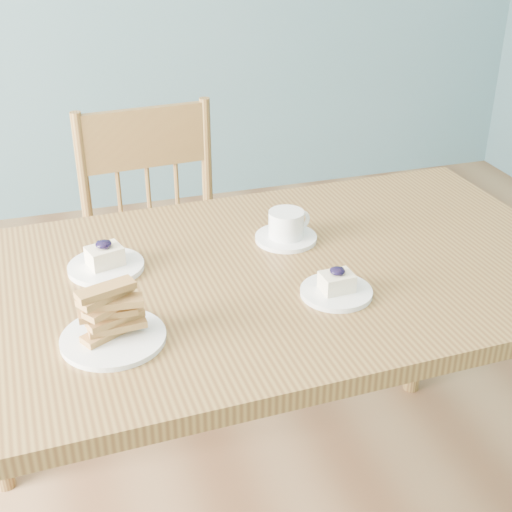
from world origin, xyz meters
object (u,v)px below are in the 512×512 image
at_px(dining_table, 266,299).
at_px(cheesecake_plate_far, 106,262).
at_px(dining_chair, 164,263).
at_px(biscotti_plate, 112,322).
at_px(coffee_cup, 287,228).
at_px(cheesecake_plate_near, 336,288).

xyz_separation_m(dining_table, cheesecake_plate_far, (-0.35, 0.11, 0.10)).
bearing_deg(dining_chair, biscotti_plate, -110.52).
relative_size(dining_chair, coffee_cup, 6.38).
bearing_deg(coffee_cup, dining_chair, 101.05).
height_order(dining_chair, biscotti_plate, dining_chair).
distance_m(dining_table, biscotti_plate, 0.43).
xyz_separation_m(dining_table, biscotti_plate, (-0.38, -0.18, 0.12)).
relative_size(dining_table, biscotti_plate, 7.42).
relative_size(dining_table, cheesecake_plate_near, 9.76).
height_order(cheesecake_plate_near, coffee_cup, coffee_cup).
bearing_deg(dining_table, dining_chair, 99.47).
distance_m(dining_table, cheesecake_plate_far, 0.39).
xyz_separation_m(dining_table, cheesecake_plate_near, (0.11, -0.15, 0.10)).
distance_m(dining_chair, biscotti_plate, 0.94).
distance_m(coffee_cup, biscotti_plate, 0.57).
bearing_deg(cheesecake_plate_near, biscotti_plate, -176.51).
relative_size(cheesecake_plate_far, biscotti_plate, 0.85).
bearing_deg(dining_table, cheesecake_plate_near, -55.22).
distance_m(dining_table, dining_chair, 0.71).
bearing_deg(cheesecake_plate_far, dining_table, -17.84).
bearing_deg(dining_table, biscotti_plate, -156.47).
bearing_deg(cheesecake_plate_near, coffee_cup, 93.18).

